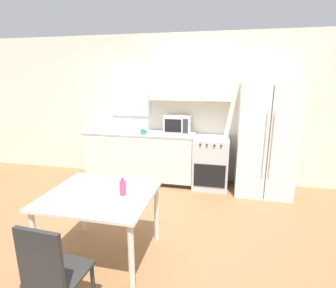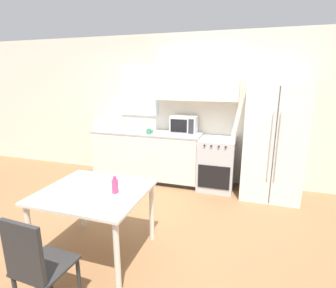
{
  "view_description": "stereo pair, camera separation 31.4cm",
  "coord_description": "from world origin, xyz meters",
  "views": [
    {
      "loc": [
        1.06,
        -2.89,
        1.94
      ],
      "look_at": [
        0.31,
        0.49,
        1.05
      ],
      "focal_mm": 28.0,
      "sensor_mm": 36.0,
      "label": 1
    },
    {
      "loc": [
        1.36,
        -2.81,
        1.94
      ],
      "look_at": [
        0.31,
        0.49,
        1.05
      ],
      "focal_mm": 28.0,
      "sensor_mm": 36.0,
      "label": 2
    }
  ],
  "objects": [
    {
      "name": "ground_plane",
      "position": [
        0.0,
        0.0,
        0.0
      ],
      "size": [
        12.0,
        12.0,
        0.0
      ],
      "primitive_type": "plane",
      "color": "olive"
    },
    {
      "name": "wall_back",
      "position": [
        0.05,
        1.96,
        1.44
      ],
      "size": [
        12.0,
        0.38,
        2.7
      ],
      "color": "beige",
      "rests_on": "ground_plane"
    },
    {
      "name": "kitchen_counter",
      "position": [
        -0.49,
        1.66,
        0.47
      ],
      "size": [
        2.07,
        0.62,
        0.94
      ],
      "color": "#333333",
      "rests_on": "ground_plane"
    },
    {
      "name": "oven_range",
      "position": [
        0.84,
        1.64,
        0.45
      ],
      "size": [
        0.61,
        0.66,
        0.9
      ],
      "color": "#B7BABC",
      "rests_on": "ground_plane"
    },
    {
      "name": "refrigerator",
      "position": [
        1.72,
        1.59,
        0.92
      ],
      "size": [
        0.9,
        0.77,
        1.85
      ],
      "color": "silver",
      "rests_on": "ground_plane"
    },
    {
      "name": "kitchen_sink",
      "position": [
        -0.75,
        1.67,
        0.95
      ],
      "size": [
        0.57,
        0.4,
        0.22
      ],
      "color": "#B7BABC",
      "rests_on": "kitchen_counter"
    },
    {
      "name": "microwave",
      "position": [
        0.21,
        1.76,
        1.1
      ],
      "size": [
        0.47,
        0.33,
        0.32
      ],
      "color": "silver",
      "rests_on": "kitchen_counter"
    },
    {
      "name": "coffee_mug",
      "position": [
        -0.37,
        1.48,
        0.99
      ],
      "size": [
        0.11,
        0.08,
        0.1
      ],
      "color": "#3F8C66",
      "rests_on": "kitchen_counter"
    },
    {
      "name": "grocery_bag_0",
      "position": [
        -1.37,
        1.49,
        1.07
      ],
      "size": [
        0.19,
        0.16,
        0.3
      ],
      "rotation": [
        0.0,
        0.0,
        0.01
      ],
      "color": "white",
      "rests_on": "kitchen_counter"
    },
    {
      "name": "dining_table",
      "position": [
        -0.17,
        -0.6,
        0.67
      ],
      "size": [
        1.09,
        0.98,
        0.77
      ],
      "color": "beige",
      "rests_on": "ground_plane"
    },
    {
      "name": "dining_chair_near",
      "position": [
        -0.16,
        -1.47,
        0.54
      ],
      "size": [
        0.42,
        0.42,
        0.93
      ],
      "rotation": [
        0.0,
        0.0,
        -0.06
      ],
      "color": "#282828",
      "rests_on": "ground_plane"
    },
    {
      "name": "drink_bottle",
      "position": [
        0.07,
        -0.58,
        0.85
      ],
      "size": [
        0.07,
        0.07,
        0.21
      ],
      "color": "#DB386B",
      "rests_on": "dining_table"
    }
  ]
}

